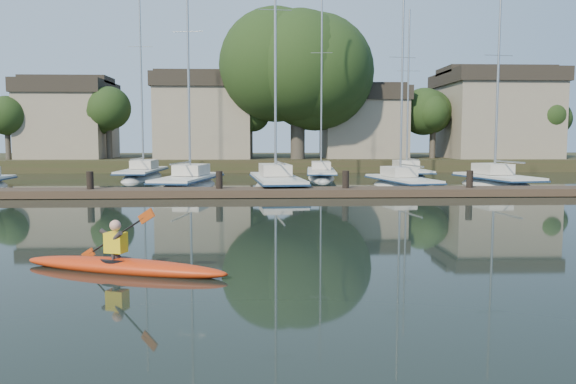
{
  "coord_description": "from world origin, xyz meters",
  "views": [
    {
      "loc": [
        -0.92,
        -12.46,
        2.73
      ],
      "look_at": [
        -0.21,
        3.54,
        1.2
      ],
      "focal_mm": 35.0,
      "sensor_mm": 36.0,
      "label": 1
    }
  ],
  "objects_px": {
    "sailboat_3": "(402,191)",
    "sailboat_2": "(276,193)",
    "sailboat_1": "(189,191)",
    "sailboat_6": "(321,180)",
    "sailboat_5": "(143,181)",
    "kayak": "(122,263)",
    "sailboat_7": "(407,180)",
    "dock": "(283,192)",
    "sailboat_4": "(496,190)"
  },
  "relations": [
    {
      "from": "dock",
      "to": "sailboat_1",
      "type": "height_order",
      "value": "sailboat_1"
    },
    {
      "from": "kayak",
      "to": "sailboat_5",
      "type": "distance_m",
      "value": 28.05
    },
    {
      "from": "dock",
      "to": "sailboat_4",
      "type": "height_order",
      "value": "sailboat_4"
    },
    {
      "from": "sailboat_3",
      "to": "sailboat_5",
      "type": "height_order",
      "value": "sailboat_5"
    },
    {
      "from": "kayak",
      "to": "dock",
      "type": "xyz_separation_m",
      "value": [
        3.83,
        14.99,
        0.02
      ]
    },
    {
      "from": "sailboat_5",
      "to": "sailboat_6",
      "type": "bearing_deg",
      "value": 0.56
    },
    {
      "from": "sailboat_7",
      "to": "sailboat_6",
      "type": "bearing_deg",
      "value": 179.73
    },
    {
      "from": "sailboat_4",
      "to": "sailboat_6",
      "type": "distance_m",
      "value": 11.99
    },
    {
      "from": "sailboat_2",
      "to": "sailboat_3",
      "type": "distance_m",
      "value": 6.95
    },
    {
      "from": "sailboat_2",
      "to": "sailboat_5",
      "type": "bearing_deg",
      "value": 130.67
    },
    {
      "from": "sailboat_3",
      "to": "kayak",
      "type": "bearing_deg",
      "value": -128.81
    },
    {
      "from": "sailboat_1",
      "to": "sailboat_2",
      "type": "xyz_separation_m",
      "value": [
        4.84,
        -0.91,
        -0.0
      ]
    },
    {
      "from": "sailboat_3",
      "to": "sailboat_7",
      "type": "distance_m",
      "value": 8.67
    },
    {
      "from": "sailboat_1",
      "to": "sailboat_7",
      "type": "relative_size",
      "value": 1.15
    },
    {
      "from": "sailboat_2",
      "to": "sailboat_6",
      "type": "height_order",
      "value": "sailboat_2"
    },
    {
      "from": "sailboat_3",
      "to": "dock",
      "type": "bearing_deg",
      "value": -158.42
    },
    {
      "from": "kayak",
      "to": "sailboat_6",
      "type": "relative_size",
      "value": 0.31
    },
    {
      "from": "sailboat_4",
      "to": "sailboat_7",
      "type": "relative_size",
      "value": 1.0
    },
    {
      "from": "dock",
      "to": "sailboat_2",
      "type": "distance_m",
      "value": 3.96
    },
    {
      "from": "sailboat_2",
      "to": "sailboat_4",
      "type": "distance_m",
      "value": 12.56
    },
    {
      "from": "kayak",
      "to": "sailboat_6",
      "type": "xyz_separation_m",
      "value": [
        6.94,
        27.41,
        -0.35
      ]
    },
    {
      "from": "sailboat_3",
      "to": "sailboat_4",
      "type": "distance_m",
      "value": 5.62
    },
    {
      "from": "sailboat_3",
      "to": "sailboat_7",
      "type": "xyz_separation_m",
      "value": [
        2.46,
        8.31,
        -0.01
      ]
    },
    {
      "from": "sailboat_4",
      "to": "kayak",
      "type": "bearing_deg",
      "value": -137.7
    },
    {
      "from": "sailboat_1",
      "to": "sailboat_6",
      "type": "height_order",
      "value": "sailboat_6"
    },
    {
      "from": "kayak",
      "to": "sailboat_3",
      "type": "relative_size",
      "value": 0.37
    },
    {
      "from": "sailboat_4",
      "to": "sailboat_6",
      "type": "relative_size",
      "value": 0.87
    },
    {
      "from": "dock",
      "to": "sailboat_3",
      "type": "bearing_deg",
      "value": 31.45
    },
    {
      "from": "sailboat_6",
      "to": "sailboat_7",
      "type": "height_order",
      "value": "sailboat_6"
    },
    {
      "from": "dock",
      "to": "sailboat_7",
      "type": "relative_size",
      "value": 2.64
    },
    {
      "from": "dock",
      "to": "sailboat_5",
      "type": "bearing_deg",
      "value": 126.36
    },
    {
      "from": "sailboat_6",
      "to": "sailboat_3",
      "type": "bearing_deg",
      "value": -61.78
    },
    {
      "from": "sailboat_3",
      "to": "sailboat_4",
      "type": "relative_size",
      "value": 0.96
    },
    {
      "from": "kayak",
      "to": "sailboat_2",
      "type": "xyz_separation_m",
      "value": [
        3.62,
        18.93,
        -0.39
      ]
    },
    {
      "from": "kayak",
      "to": "sailboat_3",
      "type": "bearing_deg",
      "value": 80.14
    },
    {
      "from": "sailboat_5",
      "to": "sailboat_3",
      "type": "bearing_deg",
      "value": -26.71
    },
    {
      "from": "sailboat_7",
      "to": "sailboat_5",
      "type": "bearing_deg",
      "value": 179.31
    },
    {
      "from": "kayak",
      "to": "sailboat_7",
      "type": "xyz_separation_m",
      "value": [
        13.02,
        27.42,
        -0.37
      ]
    },
    {
      "from": "dock",
      "to": "sailboat_7",
      "type": "distance_m",
      "value": 15.46
    },
    {
      "from": "kayak",
      "to": "sailboat_1",
      "type": "bearing_deg",
      "value": 112.59
    },
    {
      "from": "sailboat_5",
      "to": "sailboat_7",
      "type": "xyz_separation_m",
      "value": [
        18.42,
        -0.11,
        0.0
      ]
    },
    {
      "from": "sailboat_3",
      "to": "sailboat_5",
      "type": "xyz_separation_m",
      "value": [
        -15.96,
        8.42,
        -0.01
      ]
    },
    {
      "from": "sailboat_1",
      "to": "dock",
      "type": "bearing_deg",
      "value": -34.18
    },
    {
      "from": "sailboat_1",
      "to": "sailboat_3",
      "type": "relative_size",
      "value": 1.19
    },
    {
      "from": "sailboat_3",
      "to": "sailboat_2",
      "type": "bearing_deg",
      "value": 171.62
    },
    {
      "from": "sailboat_2",
      "to": "sailboat_3",
      "type": "relative_size",
      "value": 1.33
    },
    {
      "from": "kayak",
      "to": "dock",
      "type": "height_order",
      "value": "kayak"
    },
    {
      "from": "kayak",
      "to": "sailboat_4",
      "type": "relative_size",
      "value": 0.36
    },
    {
      "from": "sailboat_7",
      "to": "dock",
      "type": "bearing_deg",
      "value": -126.83
    },
    {
      "from": "sailboat_2",
      "to": "sailboat_5",
      "type": "height_order",
      "value": "sailboat_2"
    }
  ]
}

